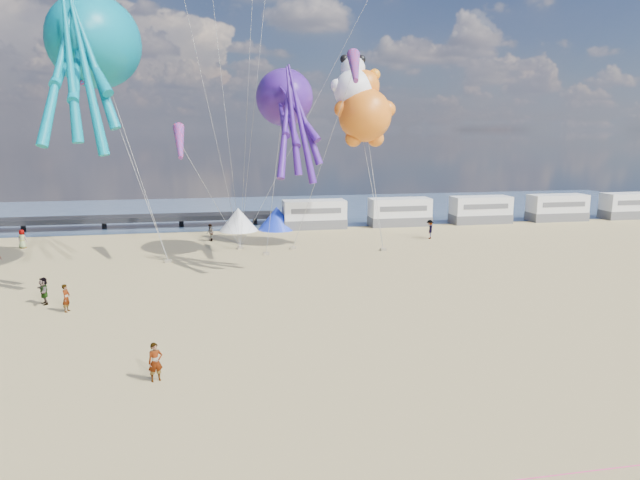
{
  "coord_description": "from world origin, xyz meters",
  "views": [
    {
      "loc": [
        -4.51,
        -18.99,
        10.31
      ],
      "look_at": [
        0.21,
        6.0,
        5.39
      ],
      "focal_mm": 32.0,
      "sensor_mm": 36.0,
      "label": 1
    }
  ],
  "objects_px": {
    "motorhome_4": "(630,206)",
    "motorhome_3": "(557,208)",
    "sandbag_a": "(168,261)",
    "sandbag_c": "(383,250)",
    "sandbag_d": "(293,248)",
    "windsock_right": "(180,142)",
    "standing_person": "(155,362)",
    "beachgoer_5": "(66,298)",
    "tent_white": "(238,219)",
    "motorhome_0": "(314,214)",
    "motorhome_2": "(481,210)",
    "beachgoer_6": "(22,239)",
    "tent_blue": "(277,218)",
    "kite_teddy_orange": "(365,115)",
    "beachgoer_1": "(210,233)",
    "beachgoer_2": "(430,229)",
    "beachgoer_4": "(44,291)",
    "kite_panda": "(354,90)",
    "motorhome_1": "(400,212)",
    "sandbag_e": "(240,248)",
    "windsock_left": "(99,72)",
    "kite_octopus_teal": "(95,42)",
    "windsock_mid": "(355,67)",
    "sandbag_b": "(266,254)",
    "kite_octopus_purple": "(284,98)"
  },
  "relations": [
    {
      "from": "motorhome_4",
      "to": "motorhome_3",
      "type": "bearing_deg",
      "value": 180.0
    },
    {
      "from": "sandbag_a",
      "to": "sandbag_c",
      "type": "xyz_separation_m",
      "value": [
        18.03,
        1.15,
        0.0
      ]
    },
    {
      "from": "sandbag_d",
      "to": "windsock_right",
      "type": "distance_m",
      "value": 13.42
    },
    {
      "from": "standing_person",
      "to": "beachgoer_5",
      "type": "height_order",
      "value": "standing_person"
    },
    {
      "from": "motorhome_3",
      "to": "sandbag_d",
      "type": "bearing_deg",
      "value": -162.2
    },
    {
      "from": "beachgoer_5",
      "to": "standing_person",
      "type": "bearing_deg",
      "value": -137.11
    },
    {
      "from": "tent_white",
      "to": "motorhome_0",
      "type": "bearing_deg",
      "value": 0.0
    },
    {
      "from": "motorhome_4",
      "to": "motorhome_2",
      "type": "bearing_deg",
      "value": 180.0
    },
    {
      "from": "motorhome_2",
      "to": "beachgoer_6",
      "type": "distance_m",
      "value": 46.56
    },
    {
      "from": "tent_blue",
      "to": "sandbag_a",
      "type": "distance_m",
      "value": 17.06
    },
    {
      "from": "motorhome_4",
      "to": "tent_blue",
      "type": "height_order",
      "value": "motorhome_4"
    },
    {
      "from": "sandbag_a",
      "to": "kite_teddy_orange",
      "type": "bearing_deg",
      "value": 6.0
    },
    {
      "from": "beachgoer_1",
      "to": "beachgoer_2",
      "type": "distance_m",
      "value": 20.95
    },
    {
      "from": "beachgoer_4",
      "to": "kite_panda",
      "type": "xyz_separation_m",
      "value": [
        22.05,
        12.19,
        12.73
      ]
    },
    {
      "from": "motorhome_1",
      "to": "tent_blue",
      "type": "height_order",
      "value": "motorhome_1"
    },
    {
      "from": "standing_person",
      "to": "sandbag_d",
      "type": "relative_size",
      "value": 3.33
    },
    {
      "from": "sandbag_a",
      "to": "beachgoer_5",
      "type": "bearing_deg",
      "value": -112.43
    },
    {
      "from": "sandbag_e",
      "to": "windsock_left",
      "type": "bearing_deg",
      "value": -142.67
    },
    {
      "from": "motorhome_3",
      "to": "beachgoer_2",
      "type": "height_order",
      "value": "motorhome_3"
    },
    {
      "from": "sandbag_e",
      "to": "tent_blue",
      "type": "bearing_deg",
      "value": 65.58
    },
    {
      "from": "beachgoer_1",
      "to": "kite_teddy_orange",
      "type": "xyz_separation_m",
      "value": [
        13.08,
        -6.67,
        10.71
      ]
    },
    {
      "from": "kite_octopus_teal",
      "to": "motorhome_2",
      "type": "bearing_deg",
      "value": 6.21
    },
    {
      "from": "beachgoer_6",
      "to": "sandbag_d",
      "type": "distance_m",
      "value": 23.99
    },
    {
      "from": "beachgoer_2",
      "to": "sandbag_e",
      "type": "xyz_separation_m",
      "value": [
        -18.18,
        -1.53,
        -0.81
      ]
    },
    {
      "from": "windsock_mid",
      "to": "kite_octopus_teal",
      "type": "bearing_deg",
      "value": -170.17
    },
    {
      "from": "beachgoer_6",
      "to": "windsock_mid",
      "type": "height_order",
      "value": "windsock_mid"
    },
    {
      "from": "beachgoer_5",
      "to": "sandbag_d",
      "type": "xyz_separation_m",
      "value": [
        15.28,
        15.0,
        -0.71
      ]
    },
    {
      "from": "sandbag_a",
      "to": "sandbag_b",
      "type": "relative_size",
      "value": 1.0
    },
    {
      "from": "tent_white",
      "to": "kite_teddy_orange",
      "type": "height_order",
      "value": "kite_teddy_orange"
    },
    {
      "from": "motorhome_2",
      "to": "beachgoer_2",
      "type": "distance_m",
      "value": 12.11
    },
    {
      "from": "kite_octopus_purple",
      "to": "windsock_left",
      "type": "xyz_separation_m",
      "value": [
        -13.04,
        -3.05,
        1.39
      ]
    },
    {
      "from": "beachgoer_2",
      "to": "kite_octopus_teal",
      "type": "bearing_deg",
      "value": -50.16
    },
    {
      "from": "windsock_mid",
      "to": "beachgoer_5",
      "type": "bearing_deg",
      "value": -145.8
    },
    {
      "from": "beachgoer_4",
      "to": "tent_white",
      "type": "bearing_deg",
      "value": 127.37
    },
    {
      "from": "kite_octopus_teal",
      "to": "kite_octopus_purple",
      "type": "bearing_deg",
      "value": -4.54
    },
    {
      "from": "tent_blue",
      "to": "sandbag_c",
      "type": "distance_m",
      "value": 14.8
    },
    {
      "from": "motorhome_1",
      "to": "sandbag_b",
      "type": "distance_m",
      "value": 20.06
    },
    {
      "from": "beachgoer_2",
      "to": "windsock_right",
      "type": "distance_m",
      "value": 24.92
    },
    {
      "from": "kite_teddy_orange",
      "to": "tent_white",
      "type": "bearing_deg",
      "value": 133.71
    },
    {
      "from": "sandbag_e",
      "to": "sandbag_d",
      "type": "bearing_deg",
      "value": -10.86
    },
    {
      "from": "windsock_mid",
      "to": "motorhome_3",
      "type": "bearing_deg",
      "value": 43.25
    },
    {
      "from": "sandbag_e",
      "to": "beachgoer_4",
      "type": "bearing_deg",
      "value": -131.34
    },
    {
      "from": "motorhome_0",
      "to": "beachgoer_2",
      "type": "distance_m",
      "value": 12.69
    },
    {
      "from": "sandbag_d",
      "to": "windsock_right",
      "type": "height_order",
      "value": "windsock_right"
    },
    {
      "from": "motorhome_1",
      "to": "beachgoer_1",
      "type": "relative_size",
      "value": 4.07
    },
    {
      "from": "beachgoer_4",
      "to": "windsock_left",
      "type": "height_order",
      "value": "windsock_left"
    },
    {
      "from": "motorhome_2",
      "to": "kite_teddy_orange",
      "type": "xyz_separation_m",
      "value": [
        -16.81,
        -11.93,
        10.02
      ]
    },
    {
      "from": "sandbag_b",
      "to": "windsock_left",
      "type": "height_order",
      "value": "windsock_left"
    },
    {
      "from": "beachgoer_6",
      "to": "motorhome_0",
      "type": "bearing_deg",
      "value": -149.13
    },
    {
      "from": "tent_blue",
      "to": "windsock_mid",
      "type": "bearing_deg",
      "value": -77.65
    }
  ]
}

